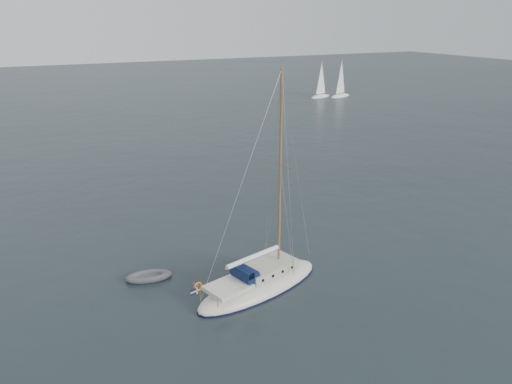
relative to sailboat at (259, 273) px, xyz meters
name	(u,v)px	position (x,y,z in m)	size (l,w,h in m)	color
ground	(274,260)	(2.48, 2.79, -0.97)	(300.00, 300.00, 0.00)	black
sailboat	(259,273)	(0.00, 0.00, 0.00)	(9.00, 2.70, 12.82)	white
dinghy	(149,276)	(-5.42, 3.90, -0.80)	(2.72, 1.23, 0.39)	#55545A
distant_yacht_c	(321,81)	(42.94, 58.87, 2.17)	(5.55, 2.96, 7.35)	white
distant_yacht_b	(341,80)	(46.66, 57.66, 2.29)	(5.75, 3.07, 7.62)	white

